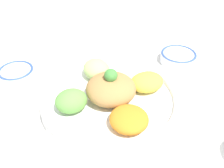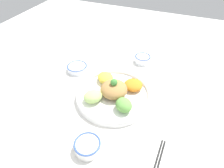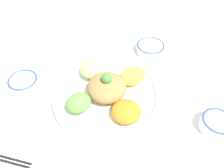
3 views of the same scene
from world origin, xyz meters
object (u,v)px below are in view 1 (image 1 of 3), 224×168
salad_platter (111,96)px  sauce_bowl_red (178,57)px  sauce_bowl_dark (17,75)px  serving_spoon_main (31,40)px

salad_platter → sauce_bowl_red: size_ratio=3.20×
sauce_bowl_dark → salad_platter: bearing=92.1°
salad_platter → serving_spoon_main: salad_platter is taller
sauce_bowl_red → serving_spoon_main: sauce_bowl_red is taller
sauce_bowl_dark → sauce_bowl_red: bearing=124.3°
salad_platter → sauce_bowl_dark: 0.29m
serving_spoon_main → sauce_bowl_red: bearing=-64.4°
serving_spoon_main → salad_platter: bearing=-98.3°
sauce_bowl_dark → serving_spoon_main: size_ratio=0.74×
sauce_bowl_red → serving_spoon_main: (0.07, -0.52, -0.02)m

